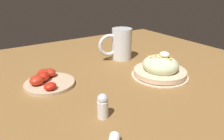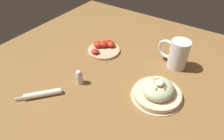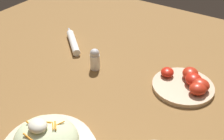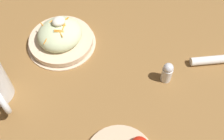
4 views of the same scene
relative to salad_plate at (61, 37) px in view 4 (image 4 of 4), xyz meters
The scene contains 4 objects.
ground_plane 0.19m from the salad_plate, 92.89° to the left, with size 1.43×1.43×0.00m, color olive.
salad_plate is the anchor object (origin of this frame).
napkin_roll 0.47m from the salad_plate, 123.80° to the left, with size 0.15×0.13×0.03m.
salt_shaker 0.34m from the salad_plate, 109.46° to the left, with size 0.03×0.03×0.07m.
Camera 4 is at (0.32, 0.31, 0.67)m, focal length 44.53 mm.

